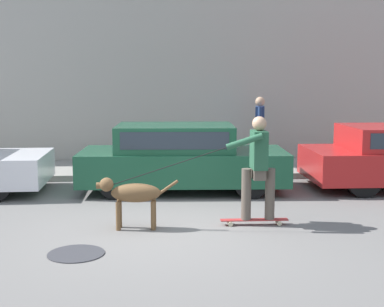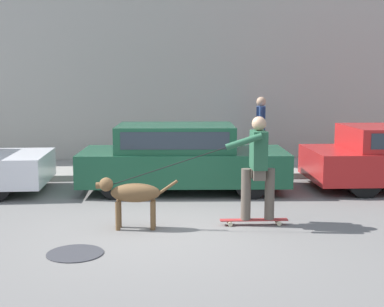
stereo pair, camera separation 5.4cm
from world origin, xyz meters
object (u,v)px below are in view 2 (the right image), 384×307
dog (132,194)px  skateboarder (257,164)px  parked_car_1 (182,158)px  pedestrian_with_bag (261,128)px

dog → skateboarder: (1.84, 0.10, 0.41)m
dog → parked_car_1: bearing=-104.6°
skateboarder → pedestrian_with_bag: 4.73m
parked_car_1 → dog: bearing=-105.0°
dog → skateboarder: 1.88m
parked_car_1 → dog: (-0.81, -2.61, -0.12)m
parked_car_1 → skateboarder: size_ratio=1.49×
dog → pedestrian_with_bag: 5.49m
dog → pedestrian_with_bag: bearing=-117.3°
dog → skateboarder: skateboarder is taller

